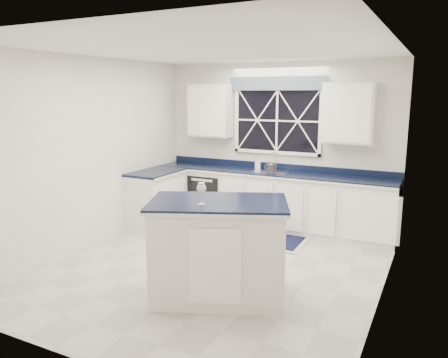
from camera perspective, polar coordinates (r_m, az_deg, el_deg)
The scene contains 13 objects.
ground at distance 5.69m, azimuth -1.24°, elevation -11.54°, with size 4.50×4.50×0.00m, color beige.
back_wall at distance 7.36m, azimuth 6.99°, elevation 4.48°, with size 4.00×0.10×2.70m, color white.
base_cabinets at distance 7.22m, azimuth 3.08°, elevation -2.86°, with size 3.99×1.60×0.90m.
countertop at distance 7.15m, azimuth 6.09°, elevation 0.81°, with size 3.98×0.64×0.04m, color black.
dishwasher at distance 7.70m, azimuth -1.67°, elevation -2.26°, with size 0.60×0.58×0.82m, color black.
window at distance 7.28m, azimuth 6.95°, elevation 8.20°, with size 1.65×0.09×1.26m.
upper_cabinets at distance 7.16m, azimuth 6.62°, elevation 8.72°, with size 3.10×0.34×0.90m.
faucet at distance 7.30m, azimuth 6.66°, elevation 2.43°, with size 0.05×0.20×0.30m.
island at distance 4.76m, azimuth -0.76°, elevation -9.17°, with size 1.67×1.37×1.08m.
rug at distance 6.76m, azimuth 4.94°, elevation -7.75°, with size 1.36×0.83×0.02m.
kettle at distance 7.13m, azimuth 6.18°, elevation 1.59°, with size 0.24×0.16×0.17m.
wine_glass at distance 4.43m, azimuth -2.96°, elevation -1.38°, with size 0.10×0.10×0.23m.
soap_bottle at distance 7.34m, azimuth 4.45°, elevation 1.99°, with size 0.08×0.08×0.18m, color silver.
Camera 1 is at (2.47, -4.63, 2.19)m, focal length 35.00 mm.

